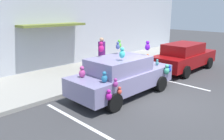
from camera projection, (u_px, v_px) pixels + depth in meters
name	position (u px, v px, depth m)	size (l,w,h in m)	color
ground_plane	(165.00, 101.00, 8.42)	(60.00, 60.00, 0.00)	#38383A
sidewalk	(83.00, 73.00, 11.80)	(24.00, 4.00, 0.15)	gray
storefront_building	(57.00, 12.00, 12.45)	(24.00, 1.25, 6.40)	#B2B7C1
parking_stripe_front	(172.00, 82.00, 10.65)	(0.12, 3.60, 0.01)	silver
parking_stripe_rear	(79.00, 121.00, 6.84)	(0.12, 3.60, 0.01)	silver
plush_covered_car	(122.00, 75.00, 8.84)	(4.50, 2.09, 2.13)	#817AA3
parked_sedan_behind	(184.00, 57.00, 12.51)	(4.59, 1.88, 1.54)	maroon
teddy_bear_on_sidewalk	(120.00, 63.00, 12.18)	(0.39, 0.33, 0.75)	beige
pedestrian_near_shopfront	(102.00, 54.00, 12.36)	(0.39, 0.39, 1.72)	#5B1A6D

